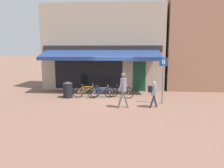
{
  "coord_description": "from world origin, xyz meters",
  "views": [
    {
      "loc": [
        1.1,
        -12.77,
        3.0
      ],
      "look_at": [
        0.07,
        -0.76,
        1.05
      ],
      "focal_mm": 35.0,
      "sensor_mm": 36.0,
      "label": 1
    }
  ],
  "objects_px": {
    "bicycle_orange": "(86,91)",
    "parking_sign": "(163,75)",
    "bicycle_black": "(120,92)",
    "pedestrian_child": "(153,91)",
    "bicycle_blue": "(101,92)",
    "litter_bin": "(68,89)",
    "pedestrian_adult": "(123,86)"
  },
  "relations": [
    {
      "from": "bicycle_orange",
      "to": "parking_sign",
      "type": "bearing_deg",
      "value": -23.39
    },
    {
      "from": "bicycle_black",
      "to": "pedestrian_child",
      "type": "bearing_deg",
      "value": -31.85
    },
    {
      "from": "bicycle_orange",
      "to": "bicycle_blue",
      "type": "xyz_separation_m",
      "value": [
        0.94,
        -0.08,
        -0.02
      ]
    },
    {
      "from": "bicycle_blue",
      "to": "parking_sign",
      "type": "relative_size",
      "value": 0.63
    },
    {
      "from": "bicycle_black",
      "to": "litter_bin",
      "type": "distance_m",
      "value": 3.25
    },
    {
      "from": "pedestrian_adult",
      "to": "litter_bin",
      "type": "relative_size",
      "value": 1.79
    },
    {
      "from": "pedestrian_child",
      "to": "litter_bin",
      "type": "distance_m",
      "value": 5.38
    },
    {
      "from": "bicycle_black",
      "to": "pedestrian_adult",
      "type": "relative_size",
      "value": 0.92
    },
    {
      "from": "bicycle_black",
      "to": "pedestrian_adult",
      "type": "bearing_deg",
      "value": -65.28
    },
    {
      "from": "litter_bin",
      "to": "parking_sign",
      "type": "xyz_separation_m",
      "value": [
        5.61,
        -1.07,
        1.06
      ]
    },
    {
      "from": "bicycle_orange",
      "to": "pedestrian_adult",
      "type": "distance_m",
      "value": 3.35
    },
    {
      "from": "bicycle_orange",
      "to": "pedestrian_child",
      "type": "height_order",
      "value": "pedestrian_child"
    },
    {
      "from": "pedestrian_adult",
      "to": "litter_bin",
      "type": "distance_m",
      "value": 4.12
    },
    {
      "from": "bicycle_black",
      "to": "pedestrian_adult",
      "type": "height_order",
      "value": "pedestrian_adult"
    },
    {
      "from": "pedestrian_adult",
      "to": "litter_bin",
      "type": "height_order",
      "value": "pedestrian_adult"
    },
    {
      "from": "bicycle_orange",
      "to": "pedestrian_adult",
      "type": "height_order",
      "value": "pedestrian_adult"
    },
    {
      "from": "bicycle_blue",
      "to": "pedestrian_adult",
      "type": "relative_size",
      "value": 0.9
    },
    {
      "from": "pedestrian_adult",
      "to": "pedestrian_child",
      "type": "bearing_deg",
      "value": 11.06
    },
    {
      "from": "parking_sign",
      "to": "bicycle_blue",
      "type": "bearing_deg",
      "value": 162.14
    },
    {
      "from": "pedestrian_child",
      "to": "litter_bin",
      "type": "height_order",
      "value": "pedestrian_child"
    },
    {
      "from": "bicycle_orange",
      "to": "pedestrian_child",
      "type": "relative_size",
      "value": 1.25
    },
    {
      "from": "bicycle_orange",
      "to": "bicycle_black",
      "type": "relative_size",
      "value": 1.03
    },
    {
      "from": "bicycle_orange",
      "to": "parking_sign",
      "type": "xyz_separation_m",
      "value": [
        4.49,
        -1.22,
        1.2
      ]
    },
    {
      "from": "bicycle_blue",
      "to": "bicycle_orange",
      "type": "bearing_deg",
      "value": 157.83
    },
    {
      "from": "bicycle_orange",
      "to": "pedestrian_child",
      "type": "xyz_separation_m",
      "value": [
        3.91,
        -2.04,
        0.47
      ]
    },
    {
      "from": "bicycle_orange",
      "to": "litter_bin",
      "type": "height_order",
      "value": "litter_bin"
    },
    {
      "from": "pedestrian_adult",
      "to": "pedestrian_child",
      "type": "distance_m",
      "value": 1.57
    },
    {
      "from": "pedestrian_child",
      "to": "bicycle_black",
      "type": "bearing_deg",
      "value": 122.59
    },
    {
      "from": "parking_sign",
      "to": "pedestrian_adult",
      "type": "bearing_deg",
      "value": -154.15
    },
    {
      "from": "bicycle_blue",
      "to": "bicycle_black",
      "type": "relative_size",
      "value": 0.98
    },
    {
      "from": "parking_sign",
      "to": "pedestrian_child",
      "type": "bearing_deg",
      "value": -125.28
    },
    {
      "from": "bicycle_blue",
      "to": "litter_bin",
      "type": "height_order",
      "value": "litter_bin"
    }
  ]
}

